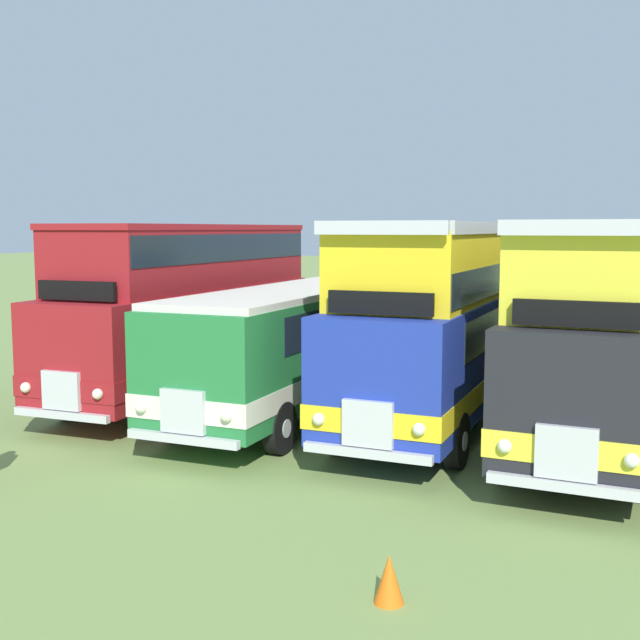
# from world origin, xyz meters

# --- Properties ---
(ground_plane) EXTENTS (200.00, 200.00, 0.00)m
(ground_plane) POSITION_xyz_m (0.00, 0.00, 0.00)
(ground_plane) COLOR #7A934C
(bus_first_in_row) EXTENTS (2.71, 10.27, 4.49)m
(bus_first_in_row) POSITION_xyz_m (-6.85, 0.12, 2.47)
(bus_first_in_row) COLOR maroon
(bus_first_in_row) RESTS_ON ground
(bus_second_in_row) EXTENTS (2.72, 11.50, 2.99)m
(bus_second_in_row) POSITION_xyz_m (-3.42, -0.01, 1.76)
(bus_second_in_row) COLOR #237538
(bus_second_in_row) RESTS_ON ground
(bus_third_in_row) EXTENTS (2.77, 10.65, 4.52)m
(bus_third_in_row) POSITION_xyz_m (0.00, 0.00, 2.36)
(bus_third_in_row) COLOR #1E339E
(bus_third_in_row) RESTS_ON ground
(bus_fourth_in_row) EXTENTS (3.06, 11.59, 4.52)m
(bus_fourth_in_row) POSITION_xyz_m (3.43, -0.11, 2.36)
(bus_fourth_in_row) COLOR black
(bus_fourth_in_row) RESTS_ON ground
(cone_near_end) EXTENTS (0.36, 0.36, 0.59)m
(cone_near_end) POSITION_xyz_m (1.47, -9.26, 0.30)
(cone_near_end) COLOR orange
(cone_near_end) RESTS_ON ground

